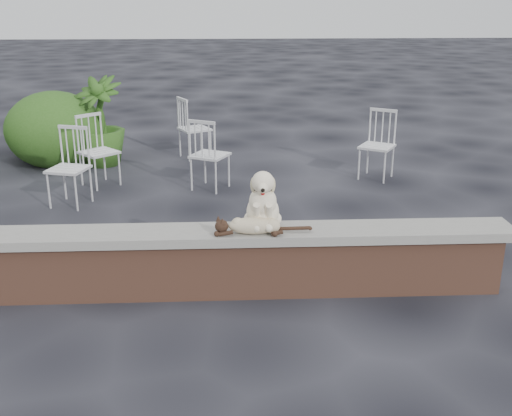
{
  "coord_description": "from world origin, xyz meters",
  "views": [
    {
      "loc": [
        0.69,
        -4.77,
        2.46
      ],
      "look_at": [
        0.93,
        0.2,
        0.7
      ],
      "focal_mm": 43.13,
      "sensor_mm": 36.0,
      "label": 1
    }
  ],
  "objects_px": {
    "dog": "(263,197)",
    "cat": "(254,224)",
    "chair_b": "(68,168)",
    "chair_c": "(210,154)",
    "chair_a": "(99,151)",
    "potted_plant_b": "(99,121)",
    "chair_e": "(195,128)",
    "chair_d": "(377,145)"
  },
  "relations": [
    {
      "from": "chair_a",
      "to": "chair_b",
      "type": "bearing_deg",
      "value": -147.34
    },
    {
      "from": "dog",
      "to": "cat",
      "type": "relative_size",
      "value": 0.56
    },
    {
      "from": "chair_e",
      "to": "chair_c",
      "type": "relative_size",
      "value": 1.0
    },
    {
      "from": "chair_a",
      "to": "potted_plant_b",
      "type": "distance_m",
      "value": 1.09
    },
    {
      "from": "chair_b",
      "to": "chair_e",
      "type": "relative_size",
      "value": 1.0
    },
    {
      "from": "chair_b",
      "to": "potted_plant_b",
      "type": "distance_m",
      "value": 1.87
    },
    {
      "from": "cat",
      "to": "chair_a",
      "type": "xyz_separation_m",
      "value": [
        -1.9,
        3.29,
        -0.19
      ]
    },
    {
      "from": "chair_d",
      "to": "cat",
      "type": "bearing_deg",
      "value": -86.65
    },
    {
      "from": "chair_a",
      "to": "chair_c",
      "type": "distance_m",
      "value": 1.48
    },
    {
      "from": "chair_b",
      "to": "chair_c",
      "type": "height_order",
      "value": "same"
    },
    {
      "from": "chair_d",
      "to": "chair_b",
      "type": "height_order",
      "value": "same"
    },
    {
      "from": "chair_a",
      "to": "chair_c",
      "type": "relative_size",
      "value": 1.0
    },
    {
      "from": "cat",
      "to": "chair_a",
      "type": "height_order",
      "value": "chair_a"
    },
    {
      "from": "chair_d",
      "to": "chair_c",
      "type": "bearing_deg",
      "value": -139.35
    },
    {
      "from": "cat",
      "to": "chair_d",
      "type": "distance_m",
      "value": 3.9
    },
    {
      "from": "chair_d",
      "to": "potted_plant_b",
      "type": "relative_size",
      "value": 0.72
    },
    {
      "from": "chair_b",
      "to": "chair_e",
      "type": "distance_m",
      "value": 2.62
    },
    {
      "from": "chair_c",
      "to": "chair_b",
      "type": "bearing_deg",
      "value": 46.86
    },
    {
      "from": "chair_a",
      "to": "chair_b",
      "type": "height_order",
      "value": "same"
    },
    {
      "from": "potted_plant_b",
      "to": "chair_c",
      "type": "bearing_deg",
      "value": -37.81
    },
    {
      "from": "dog",
      "to": "cat",
      "type": "height_order",
      "value": "dog"
    },
    {
      "from": "cat",
      "to": "chair_b",
      "type": "bearing_deg",
      "value": 133.7
    },
    {
      "from": "cat",
      "to": "dog",
      "type": "bearing_deg",
      "value": 65.34
    },
    {
      "from": "chair_d",
      "to": "chair_b",
      "type": "xyz_separation_m",
      "value": [
        -3.95,
        -0.95,
        0.0
      ]
    },
    {
      "from": "dog",
      "to": "chair_c",
      "type": "height_order",
      "value": "dog"
    },
    {
      "from": "chair_c",
      "to": "chair_d",
      "type": "bearing_deg",
      "value": -143.11
    },
    {
      "from": "chair_a",
      "to": "chair_d",
      "type": "relative_size",
      "value": 1.0
    },
    {
      "from": "cat",
      "to": "chair_b",
      "type": "distance_m",
      "value": 3.27
    },
    {
      "from": "dog",
      "to": "chair_e",
      "type": "height_order",
      "value": "dog"
    },
    {
      "from": "dog",
      "to": "chair_a",
      "type": "relative_size",
      "value": 0.56
    },
    {
      "from": "chair_e",
      "to": "chair_d",
      "type": "bearing_deg",
      "value": -142.71
    },
    {
      "from": "chair_b",
      "to": "chair_c",
      "type": "relative_size",
      "value": 1.0
    },
    {
      "from": "chair_a",
      "to": "chair_d",
      "type": "xyz_separation_m",
      "value": [
        3.74,
        0.15,
        0.0
      ]
    },
    {
      "from": "cat",
      "to": "chair_d",
      "type": "relative_size",
      "value": 1.0
    },
    {
      "from": "chair_e",
      "to": "dog",
      "type": "bearing_deg",
      "value": 163.43
    },
    {
      "from": "chair_b",
      "to": "chair_c",
      "type": "xyz_separation_m",
      "value": [
        1.68,
        0.58,
        0.0
      ]
    },
    {
      "from": "chair_d",
      "to": "chair_e",
      "type": "relative_size",
      "value": 1.0
    },
    {
      "from": "chair_c",
      "to": "chair_e",
      "type": "bearing_deg",
      "value": -52.8
    },
    {
      "from": "chair_a",
      "to": "chair_e",
      "type": "distance_m",
      "value": 1.85
    },
    {
      "from": "chair_d",
      "to": "dog",
      "type": "bearing_deg",
      "value": -86.66
    },
    {
      "from": "chair_d",
      "to": "chair_e",
      "type": "xyz_separation_m",
      "value": [
        -2.55,
        1.26,
        0.0
      ]
    },
    {
      "from": "dog",
      "to": "chair_c",
      "type": "bearing_deg",
      "value": 103.42
    }
  ]
}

